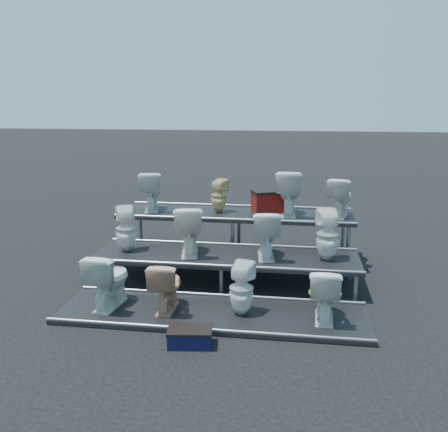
# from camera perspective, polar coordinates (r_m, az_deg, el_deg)

# --- Properties ---
(ground) EXTENTS (80.00, 80.00, 0.00)m
(ground) POSITION_cam_1_polar(r_m,az_deg,el_deg) (8.13, 0.20, -7.57)
(ground) COLOR black
(ground) RESTS_ON ground
(tier_front) EXTENTS (4.20, 1.20, 0.06)m
(tier_front) POSITION_cam_1_polar(r_m,az_deg,el_deg) (6.93, -1.36, -11.11)
(tier_front) COLOR black
(tier_front) RESTS_ON ground
(tier_mid) EXTENTS (4.20, 1.20, 0.46)m
(tier_mid) POSITION_cam_1_polar(r_m,az_deg,el_deg) (8.05, 0.20, -6.04)
(tier_mid) COLOR black
(tier_mid) RESTS_ON ground
(tier_back) EXTENTS (4.20, 1.20, 0.86)m
(tier_back) POSITION_cam_1_polar(r_m,az_deg,el_deg) (9.22, 1.36, -2.23)
(tier_back) COLOR black
(tier_back) RESTS_ON ground
(toilet_0) EXTENTS (0.52, 0.81, 0.78)m
(toilet_0) POSITION_cam_1_polar(r_m,az_deg,el_deg) (7.15, -13.03, -7.05)
(toilet_0) COLOR silver
(toilet_0) RESTS_ON tier_front
(toilet_1) EXTENTS (0.40, 0.68, 0.69)m
(toilet_1) POSITION_cam_1_polar(r_m,az_deg,el_deg) (6.91, -6.63, -7.88)
(toilet_1) COLOR tan
(toilet_1) RESTS_ON tier_front
(toilet_2) EXTENTS (0.39, 0.40, 0.72)m
(toilet_2) POSITION_cam_1_polar(r_m,az_deg,el_deg) (6.73, 2.01, -8.28)
(toilet_2) COLOR silver
(toilet_2) RESTS_ON tier_front
(toilet_3) EXTENTS (0.43, 0.72, 0.72)m
(toilet_3) POSITION_cam_1_polar(r_m,az_deg,el_deg) (6.71, 11.42, -8.64)
(toilet_3) COLOR silver
(toilet_3) RESTS_ON tier_front
(toilet_4) EXTENTS (0.43, 0.43, 0.74)m
(toilet_4) POSITION_cam_1_polar(r_m,az_deg,el_deg) (8.26, -11.14, -1.46)
(toilet_4) COLOR silver
(toilet_4) RESTS_ON tier_mid
(toilet_5) EXTENTS (0.58, 0.84, 0.79)m
(toilet_5) POSITION_cam_1_polar(r_m,az_deg,el_deg) (7.97, -4.03, -1.56)
(toilet_5) COLOR white
(toilet_5) RESTS_ON tier_mid
(toilet_6) EXTENTS (0.51, 0.79, 0.76)m
(toilet_6) POSITION_cam_1_polar(r_m,az_deg,el_deg) (7.81, 4.81, -2.03)
(toilet_6) COLOR silver
(toilet_6) RESTS_ON tier_mid
(toilet_7) EXTENTS (0.42, 0.42, 0.79)m
(toilet_7) POSITION_cam_1_polar(r_m,az_deg,el_deg) (7.81, 11.78, -2.13)
(toilet_7) COLOR silver
(toilet_7) RESTS_ON tier_mid
(toilet_8) EXTENTS (0.55, 0.78, 0.73)m
(toilet_8) POSITION_cam_1_polar(r_m,az_deg,el_deg) (9.37, -8.36, 2.86)
(toilet_8) COLOR silver
(toilet_8) RESTS_ON tier_back
(toilet_9) EXTENTS (0.37, 0.37, 0.61)m
(toilet_9) POSITION_cam_1_polar(r_m,az_deg,el_deg) (9.10, -0.61, 2.32)
(toilet_9) COLOR #D2C27D
(toilet_9) RESTS_ON tier_back
(toilet_10) EXTENTS (0.46, 0.80, 0.81)m
(toilet_10) POSITION_cam_1_polar(r_m,az_deg,el_deg) (8.97, 7.35, 2.69)
(toilet_10) COLOR silver
(toilet_10) RESTS_ON tier_back
(toilet_11) EXTENTS (0.53, 0.75, 0.69)m
(toilet_11) POSITION_cam_1_polar(r_m,az_deg,el_deg) (9.01, 13.14, 2.13)
(toilet_11) COLOR white
(toilet_11) RESTS_ON tier_back
(red_crate) EXTENTS (0.62, 0.55, 0.37)m
(red_crate) POSITION_cam_1_polar(r_m,az_deg,el_deg) (9.11, 4.95, 1.50)
(red_crate) COLOR maroon
(red_crate) RESTS_ON tier_back
(step_stool) EXTENTS (0.55, 0.37, 0.19)m
(step_stool) POSITION_cam_1_polar(r_m,az_deg,el_deg) (6.16, -3.92, -13.76)
(step_stool) COLOR black
(step_stool) RESTS_ON ground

